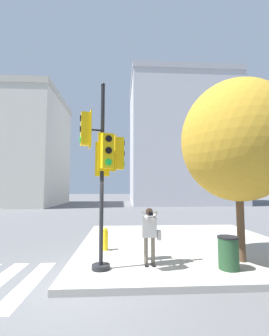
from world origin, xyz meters
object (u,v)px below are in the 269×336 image
street_tree (237,141)px  trash_bin (228,253)px  person_photographer (150,231)px  traffic_signal_pole (103,160)px  fire_hydrant (105,239)px

street_tree → trash_bin: 3.31m
person_photographer → trash_bin: (2.06, -0.42, -0.51)m
person_photographer → trash_bin: bearing=-11.5°
traffic_signal_pole → trash_bin: 4.22m
fire_hydrant → trash_bin: bearing=-30.6°
traffic_signal_pole → person_photographer: size_ratio=3.26×
person_photographer → street_tree: 3.84m
fire_hydrant → trash_bin: 3.99m
traffic_signal_pole → street_tree: size_ratio=0.94×
trash_bin → fire_hydrant: bearing=149.4°
street_tree → person_photographer: bearing=-176.1°
traffic_signal_pole → fire_hydrant: bearing=91.5°
person_photographer → trash_bin: person_photographer is taller
traffic_signal_pole → person_photographer: (1.33, 0.23, -2.00)m
fire_hydrant → trash_bin: size_ratio=0.90×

